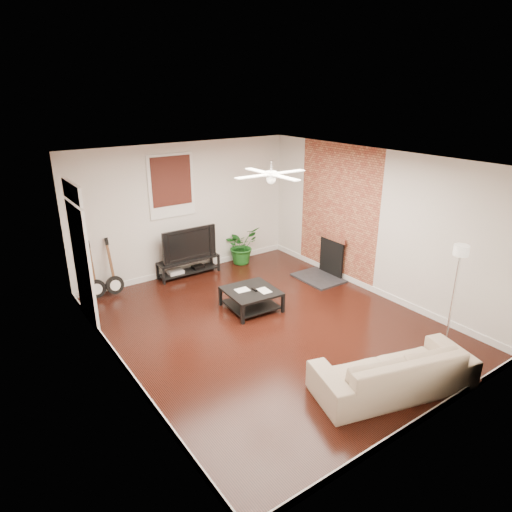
% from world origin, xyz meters
% --- Properties ---
extents(room, '(5.01, 6.01, 2.81)m').
position_xyz_m(room, '(0.00, 0.00, 1.40)').
color(room, black).
rests_on(room, ground).
extents(brick_accent, '(0.02, 2.20, 2.80)m').
position_xyz_m(brick_accent, '(2.49, 1.00, 1.40)').
color(brick_accent, '#994331').
rests_on(brick_accent, floor).
extents(fireplace, '(0.80, 1.10, 0.92)m').
position_xyz_m(fireplace, '(2.20, 1.00, 0.46)').
color(fireplace, black).
rests_on(fireplace, floor).
extents(window_back, '(1.00, 0.06, 1.30)m').
position_xyz_m(window_back, '(-0.30, 2.97, 1.95)').
color(window_back, '#36120E').
rests_on(window_back, wall_back).
extents(door_left, '(0.08, 1.00, 2.50)m').
position_xyz_m(door_left, '(-2.46, 1.90, 1.25)').
color(door_left, white).
rests_on(door_left, wall_left).
extents(tv_stand, '(1.36, 0.36, 0.38)m').
position_xyz_m(tv_stand, '(-0.11, 2.78, 0.19)').
color(tv_stand, black).
rests_on(tv_stand, floor).
extents(tv, '(1.21, 0.16, 0.70)m').
position_xyz_m(tv, '(-0.11, 2.80, 0.73)').
color(tv, black).
rests_on(tv, tv_stand).
extents(coffee_table, '(0.95, 0.95, 0.37)m').
position_xyz_m(coffee_table, '(0.10, 0.69, 0.19)').
color(coffee_table, black).
rests_on(coffee_table, floor).
extents(sofa, '(2.32, 1.41, 0.63)m').
position_xyz_m(sofa, '(0.32, -2.34, 0.32)').
color(sofa, tan).
rests_on(sofa, floor).
extents(floor_lamp, '(0.36, 0.36, 1.77)m').
position_xyz_m(floor_lamp, '(1.67, -2.24, 0.89)').
color(floor_lamp, silver).
rests_on(floor_lamp, floor).
extents(potted_plant, '(0.90, 0.83, 0.85)m').
position_xyz_m(potted_plant, '(1.23, 2.74, 0.42)').
color(potted_plant, '#1A5B1B').
rests_on(potted_plant, floor).
extents(guitar_left, '(0.37, 0.27, 1.15)m').
position_xyz_m(guitar_left, '(-2.10, 2.75, 0.58)').
color(guitar_left, black).
rests_on(guitar_left, floor).
extents(guitar_right, '(0.37, 0.27, 1.15)m').
position_xyz_m(guitar_right, '(-1.75, 2.72, 0.58)').
color(guitar_right, black).
rests_on(guitar_right, floor).
extents(ceiling_fan, '(1.24, 1.24, 0.32)m').
position_xyz_m(ceiling_fan, '(0.00, 0.00, 2.60)').
color(ceiling_fan, white).
rests_on(ceiling_fan, ceiling).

